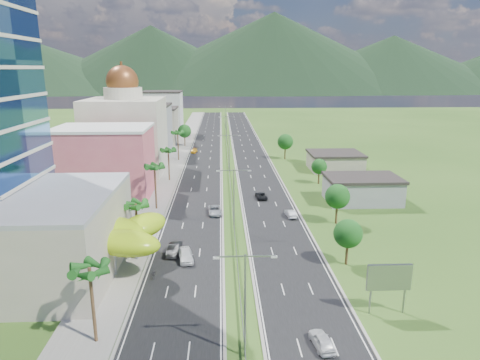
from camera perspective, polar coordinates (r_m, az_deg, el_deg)
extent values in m
plane|color=#2D5119|center=(67.84, -0.54, -9.58)|extent=(500.00, 500.00, 0.00)
cube|color=black|center=(154.44, -4.53, 4.23)|extent=(11.00, 260.00, 0.04)
cube|color=black|center=(154.65, 1.05, 4.29)|extent=(11.00, 260.00, 0.04)
cube|color=gray|center=(155.06, -8.05, 4.19)|extent=(7.00, 260.00, 0.12)
cube|color=gray|center=(136.58, -1.62, 3.15)|extent=(0.08, 216.00, 0.28)
cube|color=gray|center=(237.43, -2.05, 7.99)|extent=(0.10, 0.12, 0.70)
cylinder|color=gray|center=(43.12, 0.68, -16.55)|extent=(0.20, 0.20, 11.00)
cube|color=gray|center=(40.58, -1.36, -10.18)|extent=(2.88, 0.12, 0.12)
cube|color=gray|center=(40.73, 2.76, -10.09)|extent=(2.88, 0.12, 0.12)
cube|color=silver|center=(40.62, -3.19, -10.33)|extent=(0.60, 0.25, 0.18)
cube|color=silver|center=(40.91, 4.57, -10.17)|extent=(0.60, 0.25, 0.18)
cylinder|color=gray|center=(75.25, -0.82, -2.62)|extent=(0.20, 0.20, 11.00)
cube|color=gray|center=(73.82, -1.95, 1.30)|extent=(2.88, 0.12, 0.12)
cube|color=gray|center=(73.90, 0.28, 1.32)|extent=(2.88, 0.12, 0.12)
cube|color=silver|center=(73.84, -2.94, 1.21)|extent=(0.60, 0.25, 0.18)
cube|color=silver|center=(74.00, 1.27, 1.26)|extent=(0.60, 0.25, 0.18)
cylinder|color=gray|center=(114.05, -1.44, 3.35)|extent=(0.20, 0.20, 11.00)
cube|color=gray|center=(113.12, -2.19, 5.98)|extent=(2.88, 0.12, 0.12)
cube|color=gray|center=(113.17, -0.73, 5.99)|extent=(2.88, 0.12, 0.12)
cube|color=silver|center=(113.13, -2.85, 5.92)|extent=(0.60, 0.25, 0.18)
cube|color=silver|center=(113.23, -0.08, 5.95)|extent=(0.60, 0.25, 0.18)
cylinder|color=gray|center=(158.42, -1.78, 6.54)|extent=(0.20, 0.20, 11.00)
cube|color=gray|center=(157.75, -2.32, 8.44)|extent=(2.88, 0.12, 0.12)
cube|color=gray|center=(157.79, -1.27, 8.45)|extent=(2.88, 0.12, 0.12)
cube|color=silver|center=(157.76, -2.79, 8.40)|extent=(0.60, 0.25, 0.18)
cube|color=silver|center=(157.83, -0.80, 8.42)|extent=(0.60, 0.25, 0.18)
cylinder|color=gray|center=(203.07, -1.97, 8.33)|extent=(0.20, 0.20, 11.00)
cube|color=gray|center=(202.54, -2.40, 9.81)|extent=(2.88, 0.12, 0.12)
cube|color=gray|center=(202.57, -1.57, 9.82)|extent=(2.88, 0.12, 0.12)
cube|color=silver|center=(202.55, -2.76, 9.78)|extent=(0.60, 0.25, 0.18)
cube|color=silver|center=(202.61, -1.20, 9.80)|extent=(0.60, 0.25, 0.18)
cube|color=#9D9481|center=(67.13, -29.00, -6.71)|extent=(30.00, 24.00, 11.00)
cylinder|color=gray|center=(68.73, -21.14, -8.48)|extent=(0.50, 0.50, 4.00)
cylinder|color=gray|center=(62.40, -16.37, -10.45)|extent=(0.50, 0.50, 4.00)
cylinder|color=gray|center=(60.90, -20.76, -11.48)|extent=(0.50, 0.50, 4.00)
cylinder|color=gray|center=(66.42, -13.67, -8.68)|extent=(0.50, 0.50, 4.00)
cube|color=#C85264|center=(99.42, -17.60, 2.15)|extent=(20.00, 15.00, 15.00)
cube|color=#BDB29C|center=(120.97, -14.95, 5.68)|extent=(20.00, 20.00, 20.00)
cylinder|color=#BDB29C|center=(119.82, -15.32, 11.11)|extent=(10.00, 10.00, 3.00)
sphere|color=brown|center=(119.70, -15.42, 12.54)|extent=(8.40, 8.40, 8.40)
cube|color=gray|center=(145.34, -12.47, 6.46)|extent=(16.00, 15.00, 16.00)
cube|color=#9D9481|center=(167.07, -11.19, 7.04)|extent=(16.00, 15.00, 13.00)
cube|color=silver|center=(189.41, -10.22, 8.71)|extent=(16.00, 15.00, 18.00)
cylinder|color=gray|center=(53.88, 16.96, -15.19)|extent=(0.24, 0.24, 3.20)
cylinder|color=gray|center=(55.28, 21.00, -14.75)|extent=(0.24, 0.24, 3.20)
cube|color=#D85919|center=(53.17, 19.28, -12.15)|extent=(5.20, 0.35, 3.20)
cube|color=gray|center=(95.34, 15.97, -1.34)|extent=(15.00, 10.00, 5.00)
cube|color=#9D9481|center=(123.85, 12.54, 2.35)|extent=(14.00, 12.00, 4.40)
cylinder|color=#47301C|center=(48.17, -19.02, -15.55)|extent=(0.36, 0.36, 8.50)
cylinder|color=#47301C|center=(69.51, -13.55, -6.05)|extent=(0.36, 0.36, 7.50)
cylinder|color=#47301C|center=(88.03, -11.20, -1.01)|extent=(0.36, 0.36, 9.00)
cylinder|color=#47301C|center=(110.26, -9.47, 1.96)|extent=(0.36, 0.36, 8.00)
cylinder|color=#47301C|center=(134.55, -8.25, 4.47)|extent=(0.36, 0.36, 8.80)
cylinder|color=#47301C|center=(159.43, -7.37, 5.37)|extent=(0.40, 0.40, 4.90)
sphere|color=#1B551A|center=(158.95, -7.41, 6.49)|extent=(4.90, 4.90, 4.90)
cylinder|color=#47301C|center=(64.97, 14.06, -9.16)|extent=(0.40, 0.40, 4.20)
sphere|color=#1B551A|center=(63.94, 14.21, -6.94)|extent=(4.20, 4.20, 4.20)
cylinder|color=#47301C|center=(80.94, 12.75, -4.14)|extent=(0.40, 0.40, 4.55)
sphere|color=#1B551A|center=(80.06, 12.87, -2.15)|extent=(4.55, 4.55, 4.55)
cylinder|color=#47301C|center=(107.81, 10.45, 0.49)|extent=(0.40, 0.40, 3.85)
sphere|color=#1B551A|center=(107.24, 10.51, 1.78)|extent=(3.85, 3.85, 3.85)
cylinder|color=#47301C|center=(135.75, 6.02, 3.79)|extent=(0.40, 0.40, 4.90)
sphere|color=#1B551A|center=(135.20, 6.06, 5.10)|extent=(4.90, 4.90, 4.90)
imported|color=white|center=(65.19, -7.24, -9.88)|extent=(2.84, 5.29, 1.71)
imported|color=black|center=(67.55, -8.77, -9.09)|extent=(2.22, 5.03, 1.61)
imported|color=#A9ACB1|center=(84.49, -3.39, -4.05)|extent=(2.88, 5.55, 1.49)
imported|color=gold|center=(146.56, -6.16, 3.88)|extent=(2.40, 4.53, 1.25)
imported|color=silver|center=(47.64, 10.87, -20.27)|extent=(2.33, 4.50, 1.46)
imported|color=#B8BAC0|center=(83.31, 6.75, -4.44)|extent=(1.86, 4.32, 1.38)
imported|color=black|center=(94.48, 2.83, -2.06)|extent=(2.54, 4.90, 1.32)
imported|color=black|center=(61.16, -11.43, -12.05)|extent=(0.66, 1.94, 1.22)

